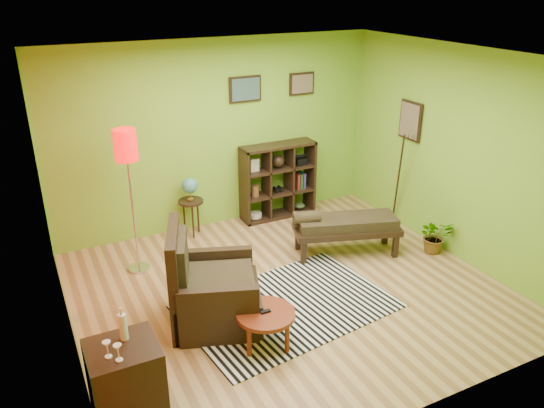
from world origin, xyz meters
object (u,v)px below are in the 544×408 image
coffee_table (266,317)px  bench (344,225)px  floor_lamp (127,158)px  cube_shelf (279,181)px  potted_plant (435,239)px  globe_table (190,192)px  side_cabinet (126,380)px  armchair (210,294)px

coffee_table → bench: bearing=35.2°
floor_lamp → bench: 3.00m
cube_shelf → bench: bearing=-81.8°
cube_shelf → potted_plant: (1.39, -2.06, -0.41)m
globe_table → cube_shelf: 1.47m
side_cabinet → armchair: bearing=40.3°
side_cabinet → globe_table: size_ratio=1.14×
side_cabinet → bench: (3.33, 1.62, 0.07)m
armchair → bench: bearing=16.7°
side_cabinet → bench: size_ratio=0.66×
floor_lamp → cube_shelf: (2.43, 0.70, -0.94)m
coffee_table → floor_lamp: floor_lamp is taller
globe_table → cube_shelf: size_ratio=0.75×
floor_lamp → cube_shelf: bearing=16.0°
cube_shelf → bench: size_ratio=0.78×
coffee_table → potted_plant: bearing=14.1°
floor_lamp → bench: (2.65, -0.83, -1.11)m
potted_plant → globe_table: bearing=144.4°
floor_lamp → bench: size_ratio=1.24×
side_cabinet → potted_plant: bearing=13.5°
side_cabinet → floor_lamp: bearing=74.5°
bench → cube_shelf: bearing=98.2°
armchair → globe_table: armchair is taller
bench → potted_plant: bench is taller
floor_lamp → potted_plant: bearing=-19.7°
armchair → side_cabinet: 1.49m
cube_shelf → bench: (0.22, -1.53, -0.17)m
cube_shelf → potted_plant: cube_shelf is taller
globe_table → bench: (1.68, -1.51, -0.25)m
floor_lamp → globe_table: 1.46m
potted_plant → coffee_table: bearing=-165.9°
coffee_table → floor_lamp: (-0.83, 2.12, 1.21)m
side_cabinet → floor_lamp: size_ratio=0.54×
cube_shelf → potted_plant: bearing=-56.1°
armchair → bench: 2.30m
coffee_table → floor_lamp: bearing=111.3°
floor_lamp → globe_table: bearing=34.9°
coffee_table → potted_plant: 3.09m
armchair → floor_lamp: floor_lamp is taller
globe_table → coffee_table: bearing=-92.9°
coffee_table → armchair: 0.73m
coffee_table → side_cabinet: 1.54m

